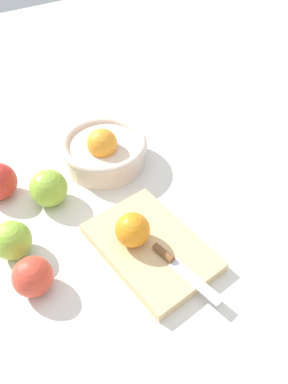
{
  "coord_description": "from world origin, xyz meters",
  "views": [
    {
      "loc": [
        0.45,
        -0.2,
        0.62
      ],
      "look_at": [
        -0.03,
        0.09,
        0.04
      ],
      "focal_mm": 36.95,
      "sensor_mm": 36.0,
      "label": 1
    }
  ],
  "objects_px": {
    "bowl": "(104,150)",
    "cutting_board": "(151,247)",
    "apple_front_right": "(33,277)",
    "apple_front_left_2": "(12,240)",
    "apple_front_left_3": "(49,188)",
    "orange_on_board": "(132,230)",
    "knife": "(177,265)"
  },
  "relations": [
    {
      "from": "bowl",
      "to": "cutting_board",
      "type": "bearing_deg",
      "value": -8.19
    },
    {
      "from": "apple_front_right",
      "to": "apple_front_left_2",
      "type": "bearing_deg",
      "value": -175.96
    },
    {
      "from": "apple_front_right",
      "to": "bowl",
      "type": "bearing_deg",
      "value": 132.65
    },
    {
      "from": "apple_front_left_3",
      "to": "orange_on_board",
      "type": "bearing_deg",
      "value": 24.32
    },
    {
      "from": "knife",
      "to": "apple_front_left_2",
      "type": "bearing_deg",
      "value": -129.7
    },
    {
      "from": "bowl",
      "to": "apple_front_left_2",
      "type": "relative_size",
      "value": 2.7
    },
    {
      "from": "knife",
      "to": "apple_front_left_3",
      "type": "xyz_separation_m",
      "value": [
        -0.29,
        -0.13,
        0.01
      ]
    },
    {
      "from": "apple_front_left_2",
      "to": "apple_front_right",
      "type": "distance_m",
      "value": 0.09
    },
    {
      "from": "cutting_board",
      "to": "orange_on_board",
      "type": "distance_m",
      "value": 0.06
    },
    {
      "from": "cutting_board",
      "to": "orange_on_board",
      "type": "xyz_separation_m",
      "value": [
        -0.02,
        -0.03,
        0.04
      ]
    },
    {
      "from": "apple_front_left_2",
      "to": "cutting_board",
      "type": "bearing_deg",
      "value": 59.8
    },
    {
      "from": "knife",
      "to": "apple_front_left_3",
      "type": "relative_size",
      "value": 1.96
    },
    {
      "from": "bowl",
      "to": "apple_front_right",
      "type": "height_order",
      "value": "bowl"
    },
    {
      "from": "knife",
      "to": "apple_front_right",
      "type": "relative_size",
      "value": 2.18
    },
    {
      "from": "knife",
      "to": "apple_front_left_2",
      "type": "relative_size",
      "value": 2.1
    },
    {
      "from": "cutting_board",
      "to": "orange_on_board",
      "type": "bearing_deg",
      "value": -132.22
    },
    {
      "from": "apple_front_left_3",
      "to": "apple_front_right",
      "type": "bearing_deg",
      "value": -28.7
    },
    {
      "from": "orange_on_board",
      "to": "apple_front_left_3",
      "type": "bearing_deg",
      "value": -155.68
    },
    {
      "from": "cutting_board",
      "to": "apple_front_left_3",
      "type": "distance_m",
      "value": 0.25
    },
    {
      "from": "cutting_board",
      "to": "apple_front_left_3",
      "type": "bearing_deg",
      "value": -152.47
    },
    {
      "from": "knife",
      "to": "apple_front_left_3",
      "type": "distance_m",
      "value": 0.31
    },
    {
      "from": "cutting_board",
      "to": "apple_front_left_2",
      "type": "relative_size",
      "value": 3.3
    },
    {
      "from": "bowl",
      "to": "apple_front_left_2",
      "type": "distance_m",
      "value": 0.3
    },
    {
      "from": "cutting_board",
      "to": "bowl",
      "type": "bearing_deg",
      "value": 171.81
    },
    {
      "from": "bowl",
      "to": "apple_front_left_3",
      "type": "xyz_separation_m",
      "value": [
        0.05,
        -0.15,
        -0.0
      ]
    },
    {
      "from": "knife",
      "to": "orange_on_board",
      "type": "bearing_deg",
      "value": -156.39
    },
    {
      "from": "cutting_board",
      "to": "knife",
      "type": "relative_size",
      "value": 1.57
    },
    {
      "from": "orange_on_board",
      "to": "knife",
      "type": "relative_size",
      "value": 0.42
    },
    {
      "from": "apple_front_left_2",
      "to": "apple_front_left_3",
      "type": "relative_size",
      "value": 0.93
    },
    {
      "from": "bowl",
      "to": "apple_front_left_2",
      "type": "height_order",
      "value": "bowl"
    },
    {
      "from": "apple_front_left_2",
      "to": "bowl",
      "type": "bearing_deg",
      "value": 118.45
    },
    {
      "from": "knife",
      "to": "apple_front_left_2",
      "type": "height_order",
      "value": "apple_front_left_2"
    }
  ]
}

